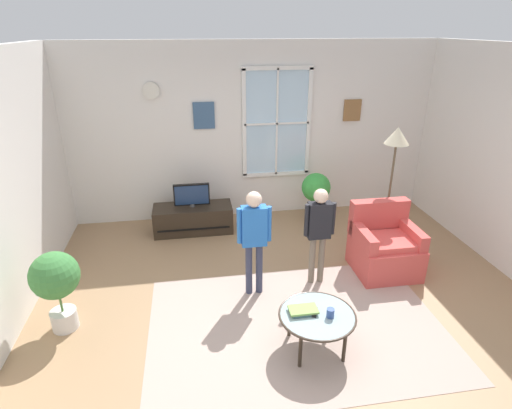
{
  "coord_description": "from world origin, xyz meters",
  "views": [
    {
      "loc": [
        -1.0,
        -3.68,
        2.93
      ],
      "look_at": [
        -0.27,
        0.82,
        0.95
      ],
      "focal_mm": 29.04,
      "sensor_mm": 36.0,
      "label": 1
    }
  ],
  "objects": [
    {
      "name": "potted_plant_corner",
      "position": [
        -2.42,
        0.08,
        0.58
      ],
      "size": [
        0.48,
        0.48,
        0.89
      ],
      "color": "silver",
      "rests_on": "ground_plane"
    },
    {
      "name": "potted_plant_by_window",
      "position": [
        0.89,
        2.11,
        0.55
      ],
      "size": [
        0.45,
        0.45,
        0.84
      ],
      "color": "#9E6B4C",
      "rests_on": "ground_plane"
    },
    {
      "name": "coffee_table",
      "position": [
        0.09,
        -0.63,
        0.38
      ],
      "size": [
        0.75,
        0.75,
        0.41
      ],
      "color": "#99B2B7",
      "rests_on": "ground_plane"
    },
    {
      "name": "area_rug",
      "position": [
        -0.02,
        -0.29,
        0.0
      ],
      "size": [
        3.08,
        2.12,
        0.01
      ],
      "primitive_type": "cube",
      "color": "tan",
      "rests_on": "ground_plane"
    },
    {
      "name": "tv_stand",
      "position": [
        -1.03,
        2.13,
        0.2
      ],
      "size": [
        1.18,
        0.49,
        0.41
      ],
      "color": "#2D2319",
      "rests_on": "ground_plane"
    },
    {
      "name": "floor_lamp",
      "position": [
        1.65,
        1.22,
        1.45
      ],
      "size": [
        0.32,
        0.32,
        1.73
      ],
      "color": "black",
      "rests_on": "ground_plane"
    },
    {
      "name": "person_black_shirt",
      "position": [
        0.42,
        0.49,
        0.77
      ],
      "size": [
        0.37,
        0.17,
        1.23
      ],
      "color": "#726656",
      "rests_on": "ground_plane"
    },
    {
      "name": "television",
      "position": [
        -1.03,
        2.13,
        0.6
      ],
      "size": [
        0.53,
        0.08,
        0.36
      ],
      "color": "#4C4C4C",
      "rests_on": "tv_stand"
    },
    {
      "name": "person_blue_shirt",
      "position": [
        -0.36,
        0.39,
        0.81
      ],
      "size": [
        0.39,
        0.18,
        1.29
      ],
      "color": "#333851",
      "rests_on": "ground_plane"
    },
    {
      "name": "remote_near_books",
      "position": [
        0.07,
        -0.6,
        0.42
      ],
      "size": [
        0.09,
        0.14,
        0.02
      ],
      "primitive_type": "cube",
      "rotation": [
        0.0,
        0.0,
        -0.39
      ],
      "color": "black",
      "rests_on": "coffee_table"
    },
    {
      "name": "ground_plane",
      "position": [
        0.0,
        0.0,
        -0.01
      ],
      "size": [
        6.34,
        5.9,
        0.02
      ],
      "primitive_type": "cube",
      "color": "#9E7A56"
    },
    {
      "name": "book_stack",
      "position": [
        -0.04,
        -0.58,
        0.43
      ],
      "size": [
        0.28,
        0.16,
        0.05
      ],
      "color": "#416565",
      "rests_on": "coffee_table"
    },
    {
      "name": "back_wall",
      "position": [
        0.01,
        2.71,
        1.38
      ],
      "size": [
        5.74,
        0.17,
        2.75
      ],
      "color": "silver",
      "rests_on": "ground_plane"
    },
    {
      "name": "armchair",
      "position": [
        1.36,
        0.63,
        0.33
      ],
      "size": [
        0.76,
        0.74,
        0.87
      ],
      "color": "#D14C47",
      "rests_on": "ground_plane"
    },
    {
      "name": "cup",
      "position": [
        0.2,
        -0.68,
        0.45
      ],
      "size": [
        0.07,
        0.07,
        0.09
      ],
      "primitive_type": "cylinder",
      "color": "#334C8C",
      "rests_on": "coffee_table"
    }
  ]
}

